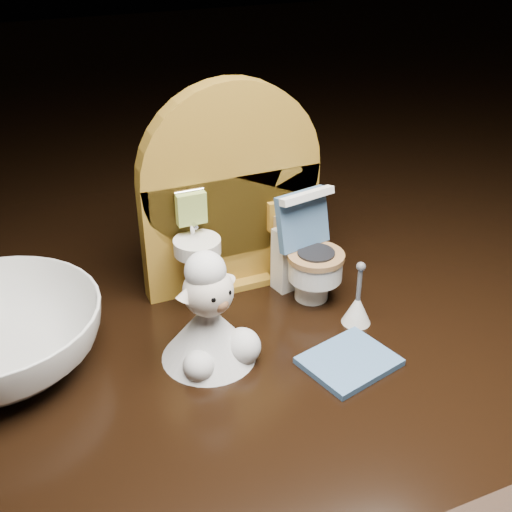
# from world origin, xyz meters

# --- Properties ---
(backdrop_panel) EXTENTS (0.13, 0.05, 0.15)m
(backdrop_panel) POSITION_xyz_m (-0.00, 0.06, 0.07)
(backdrop_panel) COLOR olive
(backdrop_panel) RESTS_ON ground
(toy_toilet) EXTENTS (0.04, 0.05, 0.08)m
(toy_toilet) POSITION_xyz_m (0.04, 0.03, 0.03)
(toy_toilet) COLOR white
(toy_toilet) RESTS_ON ground
(bath_mat) EXTENTS (0.06, 0.06, 0.00)m
(bath_mat) POSITION_xyz_m (0.03, -0.05, 0.00)
(bath_mat) COLOR #436894
(bath_mat) RESTS_ON ground
(toilet_brush) EXTENTS (0.02, 0.02, 0.05)m
(toilet_brush) POSITION_xyz_m (0.06, -0.02, 0.01)
(toilet_brush) COLOR white
(toilet_brush) RESTS_ON ground
(plush_lamb) EXTENTS (0.06, 0.06, 0.08)m
(plush_lamb) POSITION_xyz_m (-0.05, -0.01, 0.03)
(plush_lamb) COLOR silver
(plush_lamb) RESTS_ON ground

